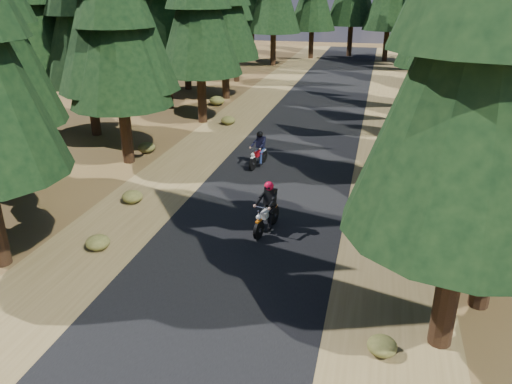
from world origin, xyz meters
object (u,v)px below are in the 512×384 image
(rider_follow, at_px, (258,155))
(log_near, at_px, (440,170))
(log_far, at_px, (504,248))
(rider_lead, at_px, (267,216))

(rider_follow, bearing_deg, log_near, -161.03)
(log_near, bearing_deg, log_far, -115.49)
(log_far, height_order, rider_follow, rider_follow)
(rider_lead, bearing_deg, log_far, -165.26)
(log_near, height_order, rider_follow, rider_follow)
(log_far, distance_m, rider_follow, 10.90)
(log_near, relative_size, log_far, 1.41)
(log_near, distance_m, rider_follow, 7.99)
(log_far, distance_m, rider_lead, 7.47)
(log_far, xyz_separation_m, rider_lead, (-7.45, -0.41, 0.46))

